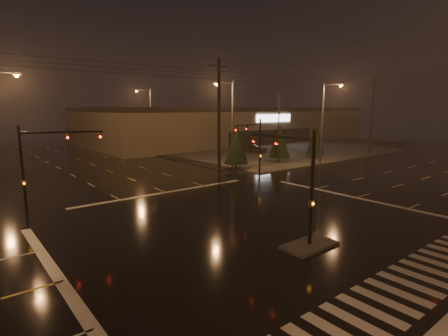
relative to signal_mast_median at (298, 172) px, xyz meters
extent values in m
plane|color=black|center=(0.00, 3.07, -3.75)|extent=(140.00, 140.00, 0.00)
cube|color=#45423E|center=(30.00, 33.07, -3.69)|extent=(36.00, 36.00, 0.12)
cube|color=#45423E|center=(0.00, -0.93, -3.68)|extent=(3.00, 1.60, 0.15)
cube|color=beige|center=(0.00, -5.93, -3.75)|extent=(15.00, 2.60, 0.01)
cube|color=beige|center=(0.00, 14.07, -3.75)|extent=(16.00, 0.50, 0.01)
cube|color=black|center=(35.00, 31.07, -3.71)|extent=(50.00, 24.00, 0.08)
cube|color=#716551|center=(35.00, 49.07, -0.25)|extent=(60.00, 28.00, 7.00)
cube|color=black|center=(35.00, 49.07, 3.05)|extent=(60.20, 28.20, 0.80)
cube|color=white|center=(35.00, 34.97, 1.45)|extent=(9.00, 0.20, 1.40)
cube|color=black|center=(35.00, 35.02, -2.15)|extent=(22.00, 0.15, 2.80)
cylinder|color=black|center=(0.00, -0.93, -0.75)|extent=(0.18, 0.18, 6.00)
cylinder|color=black|center=(0.00, 1.32, 1.75)|extent=(0.12, 4.50, 0.12)
imported|color=#594707|center=(0.00, 3.35, 1.70)|extent=(0.16, 0.20, 1.00)
cube|color=#594707|center=(0.00, -0.93, -1.45)|extent=(0.25, 0.18, 0.35)
cylinder|color=black|center=(10.50, 13.57, -0.75)|extent=(0.18, 0.18, 6.00)
cylinder|color=black|center=(8.15, 12.72, 1.75)|extent=(4.74, 1.82, 0.12)
imported|color=#594707|center=(6.04, 11.95, 1.70)|extent=(0.24, 0.22, 1.00)
cube|color=#594707|center=(10.50, 13.57, -1.45)|extent=(0.25, 0.18, 0.35)
cylinder|color=black|center=(-10.50, 13.57, -0.75)|extent=(0.18, 0.18, 6.00)
cylinder|color=black|center=(-8.15, 12.72, 1.75)|extent=(4.74, 1.82, 0.12)
imported|color=#594707|center=(-6.04, 11.95, 1.70)|extent=(0.24, 0.22, 1.00)
cube|color=#594707|center=(-10.50, 13.57, -1.45)|extent=(0.25, 0.18, 0.35)
cylinder|color=#38383A|center=(-10.30, 21.07, 6.05)|extent=(2.40, 0.14, 0.14)
cube|color=#38383A|center=(-9.20, 21.07, 6.00)|extent=(0.70, 0.30, 0.18)
sphere|color=orange|center=(-9.20, 21.07, 5.87)|extent=(0.32, 0.32, 0.32)
cylinder|color=#38383A|center=(11.50, 19.07, 1.25)|extent=(0.24, 0.24, 10.00)
cylinder|color=#38383A|center=(10.30, 19.07, 6.05)|extent=(2.40, 0.14, 0.14)
cube|color=#38383A|center=(9.20, 19.07, 6.00)|extent=(0.70, 0.30, 0.18)
sphere|color=orange|center=(9.20, 19.07, 5.87)|extent=(0.32, 0.32, 0.32)
cylinder|color=#38383A|center=(11.50, 39.07, 1.25)|extent=(0.24, 0.24, 10.00)
cylinder|color=#38383A|center=(10.30, 39.07, 6.05)|extent=(2.40, 0.14, 0.14)
cube|color=#38383A|center=(9.20, 39.07, 6.00)|extent=(0.70, 0.30, 0.18)
sphere|color=orange|center=(9.20, 39.07, 5.87)|extent=(0.32, 0.32, 0.32)
cylinder|color=#38383A|center=(22.00, 14.57, 1.25)|extent=(0.24, 0.24, 10.00)
cylinder|color=#38383A|center=(22.00, 13.37, 6.05)|extent=(0.14, 2.40, 0.14)
cube|color=#38383A|center=(22.00, 12.27, 6.00)|extent=(0.30, 0.70, 0.18)
sphere|color=orange|center=(22.00, 12.27, 5.87)|extent=(0.32, 0.32, 0.32)
cylinder|color=black|center=(8.00, 17.07, 2.25)|extent=(0.32, 0.32, 12.00)
cube|color=black|center=(8.00, 17.07, 7.45)|extent=(2.20, 0.12, 0.12)
cylinder|color=black|center=(38.00, 17.07, 2.25)|extent=(0.32, 0.32, 12.00)
cube|color=black|center=(38.00, 17.07, 7.45)|extent=(2.20, 0.12, 0.12)
cylinder|color=black|center=(12.02, 18.99, -3.40)|extent=(0.18, 0.18, 0.70)
cone|color=black|center=(12.02, 18.99, -0.86)|extent=(2.80, 2.80, 4.38)
cylinder|color=black|center=(19.85, 19.49, -3.40)|extent=(0.18, 0.18, 0.70)
cone|color=black|center=(19.85, 19.49, -0.89)|extent=(2.77, 2.77, 4.33)
cylinder|color=black|center=(26.66, 18.88, -3.40)|extent=(0.18, 0.18, 0.70)
cone|color=black|center=(26.66, 18.88, -1.06)|extent=(2.55, 2.55, 3.98)
imported|color=black|center=(23.72, 28.85, -2.95)|extent=(4.03, 5.03, 1.61)
camera|label=1|loc=(-14.04, -11.53, 3.27)|focal=28.00mm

